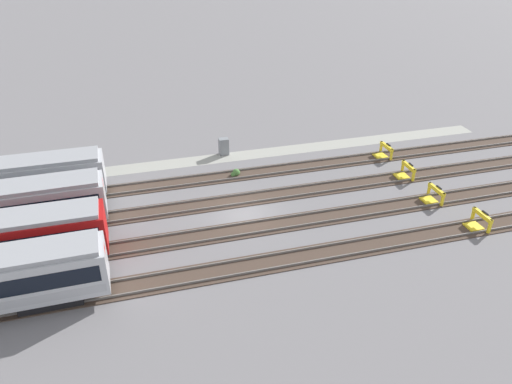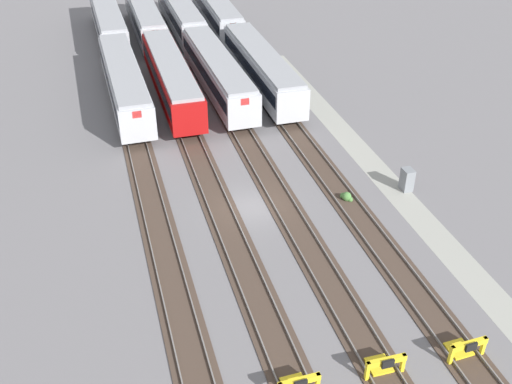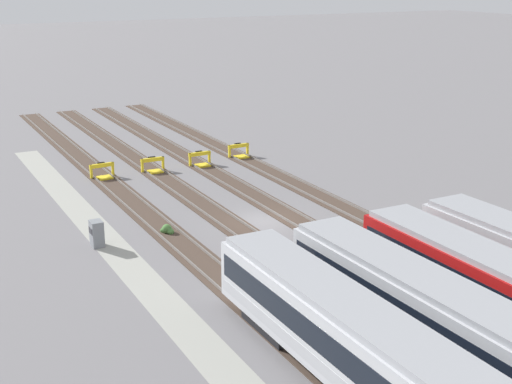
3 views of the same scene
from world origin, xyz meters
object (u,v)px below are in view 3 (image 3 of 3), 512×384
subway_car_front_row_centre (510,298)px  weed_clump (167,230)px  bumper_stop_middle_track (201,160)px  electrical_cabinet (97,234)px  bumper_stop_nearest_track (103,172)px  bumper_stop_far_inner_track (240,152)px  subway_car_back_row_leftmost (436,319)px  subway_car_back_row_rightmost (353,342)px  bumper_stop_near_inner_track (154,166)px

subway_car_front_row_centre → weed_clump: 21.68m
bumper_stop_middle_track → electrical_cabinet: electrical_cabinet is taller
bumper_stop_nearest_track → bumper_stop_far_inner_track: 12.69m
bumper_stop_far_inner_track → electrical_cabinet: (15.18, -17.24, 0.29)m
subway_car_front_row_centre → subway_car_back_row_leftmost: bearing=-90.0°
subway_car_back_row_leftmost → bumper_stop_far_inner_track: (-34.96, 8.44, -1.53)m
bumper_stop_middle_track → weed_clump: bumper_stop_middle_track is taller
bumper_stop_far_inner_track → bumper_stop_nearest_track: bearing=-86.2°
subway_car_back_row_rightmost → bumper_stop_middle_track: size_ratio=8.98×
bumper_stop_near_inner_track → electrical_cabinet: (14.15, -8.78, 0.29)m
subway_car_front_row_centre → electrical_cabinet: subway_car_front_row_centre is taller
bumper_stop_nearest_track → subway_car_back_row_rightmost: bearing=0.0°
subway_car_front_row_centre → bumper_stop_near_inner_track: 34.24m
subway_car_front_row_centre → bumper_stop_near_inner_track: bearing=-172.8°
bumper_stop_nearest_track → bumper_stop_near_inner_track: size_ratio=1.00×
subway_car_front_row_centre → bumper_stop_middle_track: bearing=-180.0°
subway_car_back_row_rightmost → bumper_stop_far_inner_track: (-34.96, 12.64, -1.53)m
subway_car_back_row_rightmost → bumper_stop_middle_track: subway_car_back_row_rightmost is taller
subway_car_back_row_leftmost → bumper_stop_far_inner_track: subway_car_back_row_leftmost is taller
bumper_stop_near_inner_track → electrical_cabinet: 16.66m
subway_car_back_row_rightmost → electrical_cabinet: subway_car_back_row_rightmost is taller
subway_car_back_row_leftmost → weed_clump: subway_car_back_row_leftmost is taller
electrical_cabinet → weed_clump: bearing=90.9°
subway_car_back_row_leftmost → weed_clump: 20.39m
subway_car_back_row_leftmost → subway_car_back_row_rightmost: (-0.00, -4.20, 0.00)m
bumper_stop_near_inner_track → weed_clump: (14.08, -4.27, -0.27)m
bumper_stop_nearest_track → bumper_stop_near_inner_track: same height
subway_car_back_row_rightmost → bumper_stop_nearest_track: subway_car_back_row_rightmost is taller
subway_car_back_row_rightmost → bumper_stop_nearest_track: (-34.11, -0.02, -1.53)m
subway_car_back_row_rightmost → electrical_cabinet: 20.34m
bumper_stop_nearest_track → electrical_cabinet: electrical_cabinet is taller
subway_car_back_row_rightmost → bumper_stop_far_inner_track: subway_car_back_row_rightmost is taller
bumper_stop_middle_track → weed_clump: 16.44m
subway_car_back_row_rightmost → bumper_stop_nearest_track: 34.14m
subway_car_back_row_leftmost → bumper_stop_nearest_track: size_ratio=8.98×
subway_car_back_row_leftmost → bumper_stop_middle_track: size_ratio=9.00×
bumper_stop_near_inner_track → bumper_stop_middle_track: 4.23m
subway_car_back_row_leftmost → bumper_stop_middle_track: bearing=172.9°
bumper_stop_nearest_track → weed_clump: (14.26, -0.06, -0.27)m
bumper_stop_nearest_track → electrical_cabinet: (14.33, -4.57, 0.29)m
subway_car_front_row_centre → weed_clump: size_ratio=19.58×
bumper_stop_nearest_track → bumper_stop_far_inner_track: bearing=93.8°
subway_car_back_row_leftmost → subway_car_back_row_rightmost: same height
subway_car_back_row_leftmost → weed_clump: bearing=-167.8°
subway_car_back_row_rightmost → bumper_stop_near_inner_track: bearing=173.0°
subway_car_back_row_leftmost → weed_clump: size_ratio=19.61×
subway_car_back_row_rightmost → weed_clump: subway_car_back_row_rightmost is taller
bumper_stop_near_inner_track → bumper_stop_nearest_track: bearing=-92.4°
subway_car_back_row_leftmost → bumper_stop_near_inner_track: size_ratio=9.01×
subway_car_back_row_leftmost → subway_car_back_row_rightmost: bearing=-90.0°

